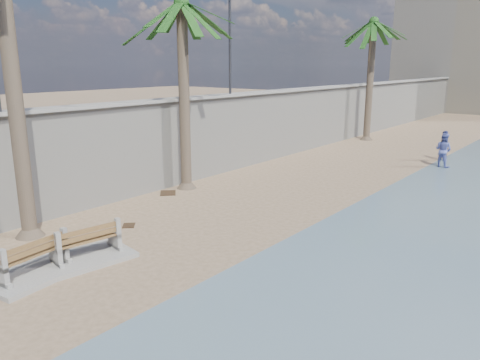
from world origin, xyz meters
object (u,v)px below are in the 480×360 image
Objects in this scene: person_b at (444,148)px; palm_back at (374,23)px; bench_near at (31,261)px; bench_far at (86,245)px; palm_mid at (182,6)px; person_a at (444,144)px.

palm_back is at bearing -26.12° from person_b.
bench_near is 1.00× the size of bench_far.
bench_near is 0.30× the size of palm_mid.
palm_back reaches higher than bench_far.
bench_near is at bearing -63.84° from person_a.
person_a reaches higher than bench_far.
person_a reaches higher than bench_near.
person_b is (6.46, -5.58, -6.48)m from palm_back.
palm_mid reaches higher than bench_far.
palm_back reaches higher than bench_near.
person_b reaches higher than person_a.
person_b reaches higher than bench_near.
bench_far is (0.17, 1.40, -0.00)m from bench_near.
palm_mid is 4.47× the size of person_a.
bench_near is at bearing -70.01° from palm_mid.
person_b is at bearing -38.80° from person_a.
bench_far is at bearing 92.41° from person_b.
palm_back is 9.71m from person_a.
person_a is (3.56, 20.54, 0.50)m from bench_near.
person_a is at bearing -60.06° from person_b.
person_a is (6.52, 12.39, -6.17)m from palm_mid.
person_a is (3.38, 19.15, 0.50)m from bench_far.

